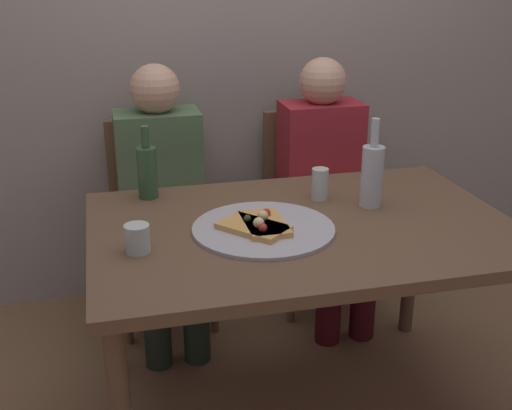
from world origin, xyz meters
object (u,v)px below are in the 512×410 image
object	(u,v)px
pizza_slice_extra	(254,227)
wine_bottle	(147,171)
chair_left	(161,208)
dining_table	(302,246)
pizza_tray	(263,229)
chair_right	(314,194)
pizza_slice_last	(264,223)
beer_bottle	(372,174)
tumbler_near	(320,184)
guest_in_sweater	(163,192)
tumbler_far	(137,239)
guest_in_beanie	(326,179)

from	to	relation	value
pizza_slice_extra	wine_bottle	size ratio (longest dim) A/B	0.94
wine_bottle	chair_left	distance (m)	0.60
chair_left	wine_bottle	bearing A→B (deg)	80.62
dining_table	pizza_slice_extra	distance (m)	0.21
pizza_tray	chair_right	bearing A→B (deg)	61.45
pizza_slice_extra	chair_right	xyz separation A→B (m)	(0.52, 0.91, -0.26)
dining_table	pizza_slice_last	size ratio (longest dim) A/B	6.34
beer_bottle	tumbler_near	bearing A→B (deg)	144.87
chair_left	guest_in_sweater	world-z (taller)	guest_in_sweater
pizza_slice_extra	guest_in_sweater	bearing A→B (deg)	105.85
pizza_slice_last	beer_bottle	size ratio (longest dim) A/B	0.70
pizza_slice_last	beer_bottle	xyz separation A→B (m)	(0.42, 0.12, 0.09)
tumbler_far	beer_bottle	bearing A→B (deg)	12.75
beer_bottle	guest_in_beanie	distance (m)	0.66
pizza_tray	guest_in_beanie	size ratio (longest dim) A/B	0.40
pizza_slice_last	wine_bottle	bearing A→B (deg)	130.61
tumbler_near	chair_right	size ratio (longest dim) A/B	0.13
tumbler_far	guest_in_sweater	distance (m)	0.83
pizza_tray	pizza_slice_last	xyz separation A→B (m)	(0.00, 0.01, 0.02)
pizza_tray	chair_left	xyz separation A→B (m)	(-0.25, 0.89, -0.24)
beer_bottle	chair_left	size ratio (longest dim) A/B	0.35
pizza_tray	tumbler_far	world-z (taller)	tumbler_far
pizza_slice_extra	tumbler_near	bearing A→B (deg)	38.95
wine_bottle	beer_bottle	size ratio (longest dim) A/B	0.85
dining_table	tumbler_near	bearing A→B (deg)	57.85
chair_right	guest_in_beanie	world-z (taller)	guest_in_beanie
pizza_slice_last	guest_in_beanie	size ratio (longest dim) A/B	0.19
tumbler_near	tumbler_far	xyz separation A→B (m)	(-0.68, -0.29, -0.01)
tumbler_far	chair_right	size ratio (longest dim) A/B	0.10
wine_bottle	chair_right	size ratio (longest dim) A/B	0.30
dining_table	wine_bottle	bearing A→B (deg)	141.67
pizza_slice_last	chair_right	xyz separation A→B (m)	(0.48, 0.89, -0.26)
beer_bottle	pizza_slice_last	bearing A→B (deg)	-164.45
tumbler_near	chair_left	xyz separation A→B (m)	(-0.52, 0.66, -0.30)
pizza_slice_extra	pizza_slice_last	bearing A→B (deg)	30.66
tumbler_near	guest_in_sweater	world-z (taller)	guest_in_sweater
dining_table	wine_bottle	distance (m)	0.63
tumbler_near	tumbler_far	distance (m)	0.74
dining_table	pizza_tray	size ratio (longest dim) A/B	3.02
tumbler_near	tumbler_far	bearing A→B (deg)	-156.43
wine_bottle	chair_right	distance (m)	1.01
dining_table	pizza_slice_last	world-z (taller)	pizza_slice_last
dining_table	guest_in_sweater	world-z (taller)	guest_in_sweater
dining_table	chair_left	size ratio (longest dim) A/B	1.55
pizza_slice_last	guest_in_beanie	bearing A→B (deg)	56.79
chair_right	dining_table	bearing A→B (deg)	68.40
pizza_slice_extra	tumbler_far	size ratio (longest dim) A/B	2.92
pizza_tray	tumbler_near	world-z (taller)	tumbler_near
beer_bottle	wine_bottle	bearing A→B (deg)	159.96
dining_table	wine_bottle	xyz separation A→B (m)	(-0.47, 0.37, 0.18)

